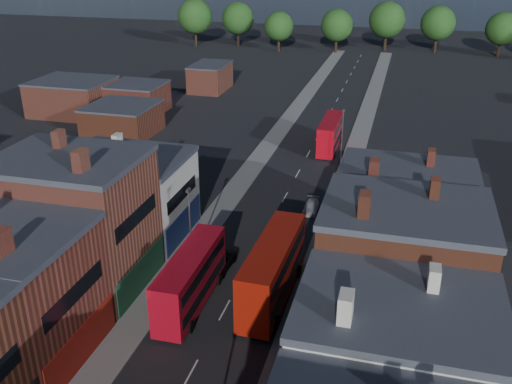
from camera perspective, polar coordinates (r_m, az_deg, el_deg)
The scene contains 9 objects.
pavement_west at distance 72.92m, azimuth -1.74°, elevation 0.68°, with size 3.00×200.00×0.12m, color gray.
pavement_east at distance 70.56m, azimuth 8.42°, elevation -0.41°, with size 3.00×200.00×0.12m, color gray.
lamp_post_2 at distance 53.46m, azimuth -6.61°, elevation -3.06°, with size 0.25×0.70×8.12m.
lamp_post_3 at distance 78.32m, azimuth 8.61°, elevation 5.72°, with size 0.25×0.70×8.12m.
bus_0 at distance 49.00m, azimuth -6.56°, elevation -8.56°, with size 2.91×11.31×4.88m.
bus_1 at distance 49.36m, azimuth 1.68°, elevation -7.72°, with size 3.47×12.67×5.44m.
bus_2 at distance 85.63m, azimuth 7.42°, elevation 5.82°, with size 2.76×10.77×4.65m.
car_2 at distance 54.71m, azimuth -3.78°, elevation -7.10°, with size 2.23×4.84×1.35m, color black.
car_3 at distance 66.18m, azimuth 5.52°, elevation -1.46°, with size 1.63×4.00×1.16m, color silver.
Camera 1 is at (13.00, -14.11, 28.82)m, focal length 40.00 mm.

